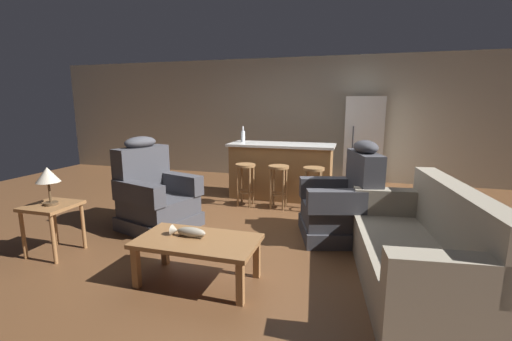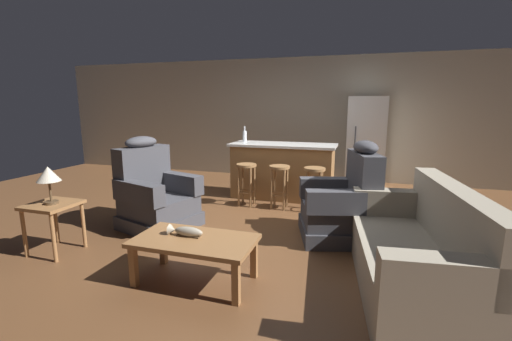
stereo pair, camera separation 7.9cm
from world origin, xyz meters
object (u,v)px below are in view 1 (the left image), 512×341
at_px(coffee_table, 198,245).
at_px(fish_figurine, 188,232).
at_px(bar_stool_left, 245,177).
at_px(refrigerator, 363,143).
at_px(recliner_near_lamp, 154,196).
at_px(end_table, 52,213).
at_px(recliner_near_island, 344,204).
at_px(kitchen_island, 281,171).
at_px(bottle_tall_green, 243,136).
at_px(couch, 421,253).
at_px(bar_stool_right, 313,181).
at_px(bar_stool_middle, 278,179).
at_px(table_lamp, 48,177).

xyz_separation_m(coffee_table, fish_figurine, (-0.11, 0.04, 0.10)).
height_order(bar_stool_left, refrigerator, refrigerator).
bearing_deg(recliner_near_lamp, end_table, -101.81).
bearing_deg(refrigerator, fish_figurine, -110.35).
height_order(recliner_near_island, kitchen_island, recliner_near_island).
bearing_deg(fish_figurine, bar_stool_left, 95.50).
xyz_separation_m(recliner_near_island, bottle_tall_green, (-1.86, 1.68, 0.63)).
height_order(couch, refrigerator, refrigerator).
relative_size(end_table, bar_stool_right, 0.82).
height_order(couch, end_table, couch).
relative_size(coffee_table, recliner_near_lamp, 0.92).
height_order(recliner_near_island, bottle_tall_green, bottle_tall_green).
height_order(couch, recliner_near_island, recliner_near_island).
relative_size(end_table, kitchen_island, 0.31).
bearing_deg(bar_stool_middle, end_table, -130.36).
height_order(fish_figurine, couch, couch).
xyz_separation_m(recliner_near_island, bar_stool_left, (-1.58, 0.96, 0.05)).
height_order(coffee_table, recliner_near_lamp, recliner_near_lamp).
xyz_separation_m(fish_figurine, table_lamp, (-1.65, 0.07, 0.41)).
xyz_separation_m(end_table, bar_stool_middle, (1.98, 2.33, 0.01)).
height_order(coffee_table, kitchen_island, kitchen_island).
height_order(end_table, table_lamp, table_lamp).
bearing_deg(bar_stool_right, fish_figurine, -109.41).
bearing_deg(couch, bottle_tall_green, -53.89).
bearing_deg(recliner_near_lamp, bottle_tall_green, 91.19).
relative_size(recliner_near_lamp, end_table, 2.14).
height_order(couch, bar_stool_middle, couch).
relative_size(coffee_table, couch, 0.55).
bearing_deg(coffee_table, recliner_near_lamp, 135.42).
distance_m(coffee_table, bar_stool_left, 2.48).
relative_size(bar_stool_middle, refrigerator, 0.39).
distance_m(couch, recliner_near_lamp, 3.21).
height_order(bar_stool_left, bar_stool_middle, same).
bearing_deg(end_table, bar_stool_middle, 49.64).
xyz_separation_m(table_lamp, bar_stool_middle, (1.96, 2.35, -0.40)).
relative_size(couch, recliner_near_lamp, 1.65).
height_order(coffee_table, bar_stool_left, bar_stool_left).
relative_size(kitchen_island, bar_stool_right, 2.65).
height_order(bar_stool_middle, bar_stool_right, same).
relative_size(recliner_near_island, kitchen_island, 0.67).
relative_size(kitchen_island, bar_stool_middle, 2.65).
xyz_separation_m(recliner_near_lamp, bar_stool_right, (1.94, 1.28, 0.05)).
distance_m(coffee_table, table_lamp, 1.84).
distance_m(table_lamp, bottle_tall_green, 3.28).
bearing_deg(end_table, kitchen_island, 57.50).
bearing_deg(recliner_near_lamp, coffee_table, -27.37).
height_order(fish_figurine, recliner_near_lamp, recliner_near_lamp).
bearing_deg(couch, bar_stool_left, -48.50).
relative_size(recliner_near_lamp, table_lamp, 2.93).
relative_size(couch, refrigerator, 1.13).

